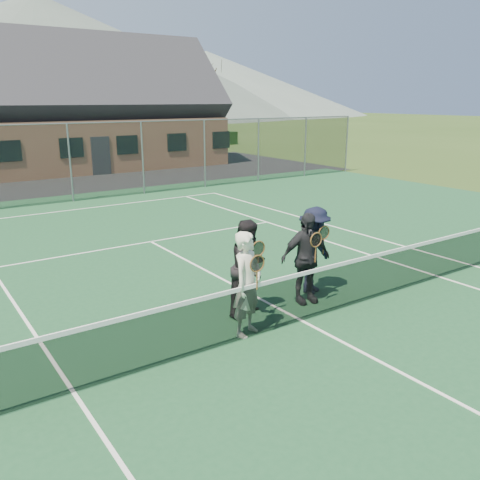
{
  "coord_description": "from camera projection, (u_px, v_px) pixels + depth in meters",
  "views": [
    {
      "loc": [
        -5.71,
        -6.32,
        3.89
      ],
      "look_at": [
        -0.33,
        1.5,
        1.25
      ],
      "focal_mm": 38.0,
      "sensor_mm": 36.0,
      "label": 1
    }
  ],
  "objects": [
    {
      "name": "player_c",
      "position": [
        306.0,
        258.0,
        9.81
      ],
      "size": [
        1.12,
        0.63,
        1.8
      ],
      "color": "#222327",
      "rests_on": "court_surface"
    },
    {
      "name": "clubhouse",
      "position": [
        81.0,
        97.0,
        29.33
      ],
      "size": [
        15.6,
        8.2,
        7.7
      ],
      "color": "#9E6B4C",
      "rests_on": "ground"
    },
    {
      "name": "player_a",
      "position": [
        247.0,
        284.0,
        8.45
      ],
      "size": [
        0.78,
        0.66,
        1.8
      ],
      "color": "silver",
      "rests_on": "court_surface"
    },
    {
      "name": "hill_east",
      "position": [
        207.0,
        84.0,
        112.72
      ],
      "size": [
        90.0,
        90.0,
        14.0
      ],
      "primitive_type": "cone",
      "color": "slate",
      "rests_on": "ground"
    },
    {
      "name": "ground",
      "position": [
        33.0,
        181.0,
        25.05
      ],
      "size": [
        220.0,
        220.0,
        0.0
      ],
      "primitive_type": "plane",
      "color": "#2F4819",
      "rests_on": "ground"
    },
    {
      "name": "tree_e",
      "position": [
        208.0,
        76.0,
        43.64
      ],
      "size": [
        3.2,
        3.2,
        7.77
      ],
      "color": "#3C2715",
      "rests_on": "ground"
    },
    {
      "name": "tree_c",
      "position": [
        9.0,
        70.0,
        34.9
      ],
      "size": [
        3.2,
        3.2,
        7.77
      ],
      "color": "#382414",
      "rests_on": "ground"
    },
    {
      "name": "player_d",
      "position": [
        314.0,
        250.0,
        10.32
      ],
      "size": [
        1.33,
        1.07,
        1.8
      ],
      "color": "black",
      "rests_on": "court_surface"
    },
    {
      "name": "court_markings",
      "position": [
        302.0,
        321.0,
        9.17
      ],
      "size": [
        11.03,
        23.83,
        0.01
      ],
      "color": "white",
      "rests_on": "court_surface"
    },
    {
      "name": "perimeter_fence",
      "position": [
        70.0,
        163.0,
        19.48
      ],
      "size": [
        30.07,
        0.07,
        3.02
      ],
      "color": "slate",
      "rests_on": "ground"
    },
    {
      "name": "hill_centre",
      "position": [
        42.0,
        58.0,
        92.53
      ],
      "size": [
        120.0,
        120.0,
        22.0
      ],
      "primitive_type": "cone",
      "color": "#526358",
      "rests_on": "ground"
    },
    {
      "name": "court_surface",
      "position": [
        302.0,
        322.0,
        9.17
      ],
      "size": [
        30.0,
        30.0,
        0.02
      ],
      "primitive_type": "cube",
      "color": "#1C4C2B",
      "rests_on": "ground"
    },
    {
      "name": "tree_d",
      "position": [
        143.0,
        74.0,
        40.36
      ],
      "size": [
        3.2,
        3.2,
        7.77
      ],
      "color": "#362013",
      "rests_on": "ground"
    },
    {
      "name": "player_b",
      "position": [
        249.0,
        268.0,
        9.26
      ],
      "size": [
        1.05,
        0.93,
        1.8
      ],
      "color": "black",
      "rests_on": "court_surface"
    },
    {
      "name": "tennis_net",
      "position": [
        303.0,
        294.0,
        9.03
      ],
      "size": [
        11.68,
        0.08,
        1.1
      ],
      "color": "slate",
      "rests_on": "ground"
    }
  ]
}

